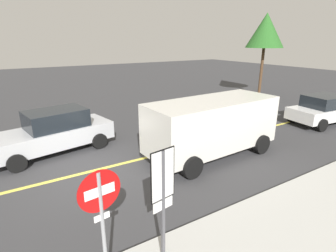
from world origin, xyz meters
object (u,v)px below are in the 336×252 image
(white_van, at_px, (213,124))
(car_silver_near_curb, at_px, (53,132))
(tree_left_verge, at_px, (266,31))
(speed_limit_sign, at_px, (163,188))
(stop_sign, at_px, (101,210))
(car_white_far_lane, at_px, (325,109))

(white_van, relative_size, car_silver_near_curb, 1.10)
(car_silver_near_curb, xyz_separation_m, tree_left_verge, (15.94, 3.31, 4.11))
(speed_limit_sign, relative_size, car_silver_near_curb, 0.52)
(speed_limit_sign, xyz_separation_m, car_silver_near_curb, (-0.82, 7.17, -0.91))
(car_silver_near_curb, bearing_deg, stop_sign, -92.27)
(stop_sign, xyz_separation_m, tree_left_verge, (16.21, 10.30, 3.36))
(white_van, height_order, car_silver_near_curb, white_van)
(white_van, xyz_separation_m, tree_left_verge, (10.78, 6.83, 3.69))
(car_white_far_lane, bearing_deg, white_van, -179.79)
(speed_limit_sign, relative_size, car_white_far_lane, 0.58)
(speed_limit_sign, distance_m, car_white_far_lane, 12.83)
(white_van, height_order, tree_left_verge, tree_left_verge)
(stop_sign, xyz_separation_m, speed_limit_sign, (1.10, -0.18, 0.17))
(speed_limit_sign, distance_m, white_van, 5.69)
(white_van, relative_size, tree_left_verge, 0.85)
(speed_limit_sign, bearing_deg, stop_sign, 170.79)
(car_silver_near_curb, bearing_deg, speed_limit_sign, -83.49)
(speed_limit_sign, xyz_separation_m, tree_left_verge, (15.12, 10.48, 3.19))
(speed_limit_sign, height_order, car_silver_near_curb, speed_limit_sign)
(tree_left_verge, bearing_deg, car_white_far_lane, -112.85)
(white_van, bearing_deg, car_silver_near_curb, 145.69)
(car_silver_near_curb, distance_m, car_white_far_lane, 13.53)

